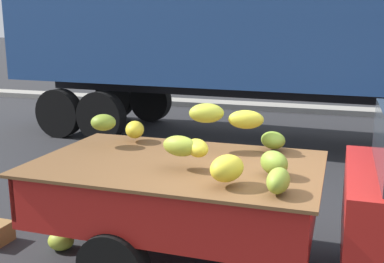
% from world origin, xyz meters
% --- Properties ---
extents(curb_strip, '(80.00, 0.80, 0.16)m').
position_xyz_m(curb_strip, '(0.00, 9.68, 0.08)').
color(curb_strip, gray).
rests_on(curb_strip, ground).
extents(semi_trailer, '(12.10, 3.09, 3.95)m').
position_xyz_m(semi_trailer, '(-0.99, 5.57, 2.54)').
color(semi_trailer, navy).
rests_on(semi_trailer, ground).
extents(fallen_banana_bunch_near_tailgate, '(0.31, 0.28, 0.21)m').
position_xyz_m(fallen_banana_bunch_near_tailgate, '(-2.46, -0.10, 0.10)').
color(fallen_banana_bunch_near_tailgate, '#9BAB32').
rests_on(fallen_banana_bunch_near_tailgate, ground).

